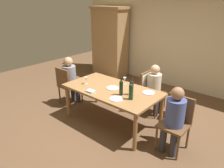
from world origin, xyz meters
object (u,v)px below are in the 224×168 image
Objects in this scene: wine_bottle_short_olive at (132,87)px; wine_glass_centre at (86,79)px; person_woman_host at (174,116)px; wine_bottle_tall_green at (121,87)px; dining_table at (112,92)px; person_man_guest at (155,86)px; dinner_plate_host at (116,99)px; person_man_bearded at (70,77)px; dinner_plate_guest_left at (113,88)px; wine_bottle_dark_red at (131,91)px; dinner_plate_guest_right at (148,93)px; handbag at (166,113)px; chair_left_end at (67,84)px; wine_glass_near_left at (125,79)px; chair_right_end at (176,120)px; chair_far_right at (149,86)px; armoire_cabinet at (110,42)px.

wine_bottle_short_olive is 1.04m from wine_glass_centre.
person_woman_host is 1.04m from wine_bottle_tall_green.
person_man_guest reaches higher than dining_table.
person_man_bearded is at bearing 168.91° from dinner_plate_host.
person_man_guest is at bearing 62.14° from dinner_plate_guest_left.
wine_bottle_dark_red is 2.24× the size of wine_glass_centre.
person_man_bearded is at bearing -172.25° from dinner_plate_guest_right.
dining_table is 1.30m from handbag.
wine_bottle_dark_red is 1.13m from wine_glass_centre.
person_man_guest is (1.77, 0.97, 0.11)m from chair_left_end.
wine_glass_near_left is at bearing -144.14° from handbag.
chair_left_end is (-2.65, -0.17, 0.00)m from chair_right_end.
wine_bottle_short_olive is 1.21× the size of handbag.
wine_bottle_short_olive reaches higher than chair_far_right.
chair_far_right is 1.38m from wine_glass_centre.
dinner_plate_host is (1.69, -0.22, 0.22)m from chair_left_end.
wine_bottle_tall_green is at bearing 11.05° from chair_right_end.
chair_far_right is (-1.02, 0.80, 0.06)m from chair_right_end.
person_woman_host is 3.41× the size of wine_bottle_dark_red.
dining_table is 1.33m from chair_right_end.
wine_bottle_tall_green is (-0.14, -1.00, 0.25)m from person_man_guest.
dining_table is (2.04, -2.26, -0.43)m from armoire_cabinet.
handbag is at bearing 70.87° from dinner_plate_host.
person_man_bearded is 1.90m from wine_bottle_dark_red.
person_man_bearded is 4.12× the size of handbag.
dining_table is 0.99m from person_man_guest.
wine_bottle_dark_red is 0.29m from dinner_plate_host.
handbag is (2.10, 0.86, -0.55)m from person_man_bearded.
chair_right_end is 1.06m from dinner_plate_host.
dinner_plate_host is at bearing -109.13° from handbag.
wine_bottle_tall_green is at bearing 0.70° from chair_far_right.
person_woman_host reaches higher than wine_bottle_tall_green.
dining_table is at bearing -75.31° from dinner_plate_guest_left.
armoire_cabinet is at bearing 134.89° from wine_bottle_tall_green.
dinner_plate_guest_left is 0.71m from dinner_plate_guest_right.
wine_bottle_tall_green is (-1.01, -0.08, 0.24)m from person_woman_host.
person_man_bearded is at bearing -64.15° from person_man_guest.
dining_table is 6.74× the size of handbag.
armoire_cabinet is 2.38m from person_man_bearded.
person_woman_host is at bearing 8.38° from wine_bottle_dark_red.
chair_right_end is 1.35m from dinner_plate_guest_left.
chair_left_end is 1.89m from chair_far_right.
dinner_plate_guest_left is (2.04, -2.23, -0.35)m from armoire_cabinet.
wine_bottle_dark_red is (1.88, -0.05, 0.37)m from chair_left_end.
armoire_cabinet is 3.07m from dining_table.
person_man_bearded reaches higher than wine_bottle_tall_green.
wine_bottle_short_olive is at bearing 2.82° from dining_table.
wine_bottle_short_olive is 2.28× the size of wine_glass_near_left.
handbag is (1.35, 1.04, -0.74)m from wine_glass_centre.
chair_right_end is 0.80× the size of person_man_bearded.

